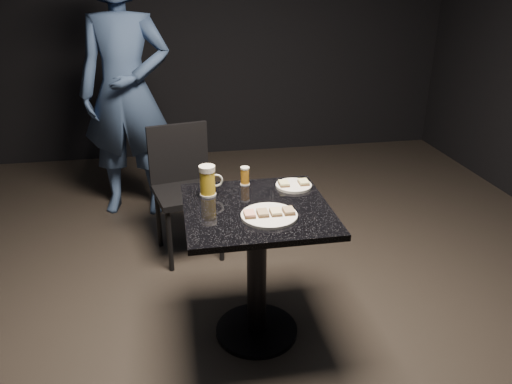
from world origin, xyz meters
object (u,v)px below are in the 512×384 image
table (257,251)px  plate_large (269,216)px  chair (184,183)px  beer_tumbler (245,176)px  plate_small (294,186)px  beer_mug (208,181)px  patron (126,93)px

table → plate_large: bearing=-72.2°
plate_large → chair: size_ratio=0.30×
table → beer_tumbler: (-0.01, 0.29, 0.29)m
plate_large → beer_tumbler: (-0.05, 0.40, 0.04)m
plate_small → beer_mug: bearing=-176.6°
table → chair: size_ratio=0.86×
beer_tumbler → chair: bearing=114.0°
patron → table: patron is taller
table → chair: (-0.32, 0.97, -0.01)m
patron → chair: (0.37, -0.74, -0.46)m
plate_small → patron: 1.78m
plate_large → beer_mug: beer_mug is taller
plate_small → table: (-0.24, -0.21, -0.25)m
table → beer_mug: bearing=140.1°
plate_small → patron: (-0.93, 1.50, 0.20)m
patron → beer_mug: size_ratio=12.10×
plate_small → beer_tumbler: bearing=162.2°
plate_small → table: size_ratio=0.25×
beer_mug → beer_tumbler: beer_mug is taller
plate_large → plate_small: bearing=58.6°
beer_mug → chair: 0.86m
beer_mug → plate_large: bearing=-49.5°
table → beer_mug: 0.43m
table → beer_tumbler: 0.41m
plate_small → patron: size_ratio=0.10×
table → beer_mug: (-0.22, 0.18, 0.32)m
beer_mug → table: bearing=-39.9°
plate_large → beer_mug: size_ratio=1.66×
beer_tumbler → table: bearing=-87.6°
plate_large → chair: 1.17m
beer_mug → chair: beer_mug is taller
plate_small → beer_mug: (-0.45, -0.03, 0.07)m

